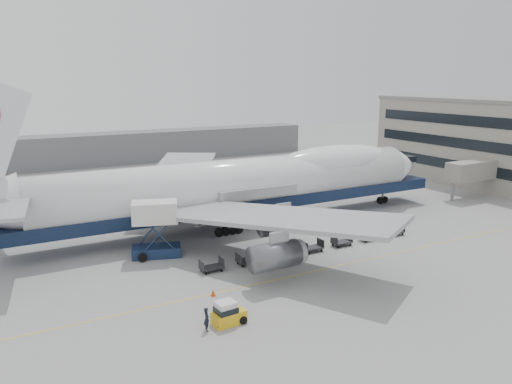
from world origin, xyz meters
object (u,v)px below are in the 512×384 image
baggage_tug (228,314)px  ground_worker (207,319)px  airliner (244,184)px  catering_truck (155,226)px

baggage_tug → ground_worker: (-1.89, -0.19, 0.10)m
airliner → catering_truck: (-13.90, -5.94, -2.17)m
airliner → ground_worker: bearing=-123.2°
catering_truck → ground_worker: size_ratio=3.23×
airliner → baggage_tug: airliner is taller
catering_truck → ground_worker: 18.24m
catering_truck → baggage_tug: (0.13, -17.80, -2.59)m
airliner → ground_worker: airliner is taller
ground_worker → airliner: bearing=-27.9°
airliner → baggage_tug: size_ratio=24.45×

